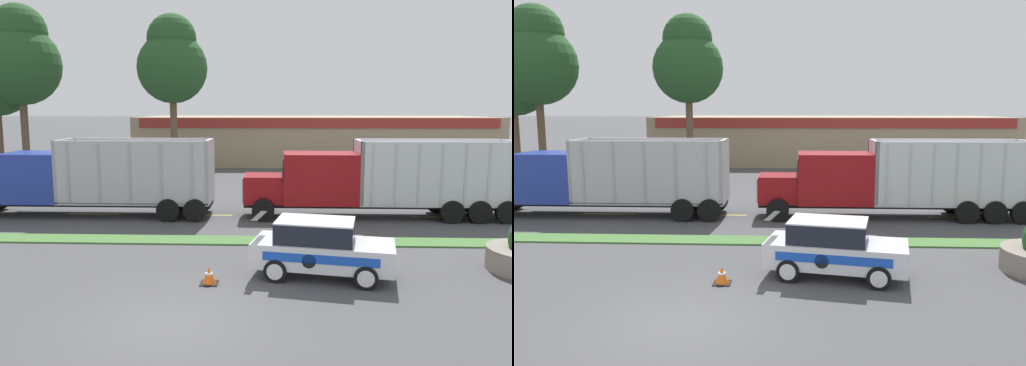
% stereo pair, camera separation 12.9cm
% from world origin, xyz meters
% --- Properties ---
extents(ground_plane, '(600.00, 600.00, 0.00)m').
position_xyz_m(ground_plane, '(0.00, 0.00, 0.00)').
color(ground_plane, '#474749').
extents(grass_verge, '(120.00, 1.21, 0.06)m').
position_xyz_m(grass_verge, '(0.00, 7.31, 0.03)').
color(grass_verge, '#477538').
rests_on(grass_verge, ground_plane).
extents(centre_line_3, '(2.40, 0.14, 0.01)m').
position_xyz_m(centre_line_3, '(-6.19, 11.91, 0.00)').
color(centre_line_3, yellow).
rests_on(centre_line_3, ground_plane).
extents(centre_line_4, '(2.40, 0.14, 0.01)m').
position_xyz_m(centre_line_4, '(-0.79, 11.91, 0.00)').
color(centre_line_4, yellow).
rests_on(centre_line_4, ground_plane).
extents(centre_line_5, '(2.40, 0.14, 0.01)m').
position_xyz_m(centre_line_5, '(4.61, 11.91, 0.00)').
color(centre_line_5, yellow).
rests_on(centre_line_5, ground_plane).
extents(centre_line_6, '(2.40, 0.14, 0.01)m').
position_xyz_m(centre_line_6, '(10.01, 11.91, 0.00)').
color(centre_line_6, yellow).
rests_on(centre_line_6, ground_plane).
extents(dump_truck_lead, '(12.19, 2.56, 3.59)m').
position_xyz_m(dump_truck_lead, '(6.07, 11.82, 1.61)').
color(dump_truck_lead, black).
rests_on(dump_truck_lead, ground_plane).
extents(dump_truck_mid, '(11.99, 2.66, 3.57)m').
position_xyz_m(dump_truck_mid, '(-7.39, 11.69, 1.59)').
color(dump_truck_mid, black).
rests_on(dump_truck_mid, ground_plane).
extents(rally_car, '(4.39, 2.56, 1.75)m').
position_xyz_m(rally_car, '(3.80, 3.49, 0.88)').
color(rally_car, silver).
rests_on(rally_car, ground_plane).
extents(traffic_cone, '(0.51, 0.51, 0.49)m').
position_xyz_m(traffic_cone, '(0.56, 2.68, 0.24)').
color(traffic_cone, black).
rests_on(traffic_cone, ground_plane).
extents(store_building_backdrop, '(31.14, 12.10, 4.22)m').
position_xyz_m(store_building_backdrop, '(5.80, 36.47, 2.11)').
color(store_building_backdrop, '#9E896B').
rests_on(store_building_backdrop, ground_plane).
extents(tree_behind_left, '(5.09, 5.09, 11.70)m').
position_xyz_m(tree_behind_left, '(-5.10, 25.66, 8.35)').
color(tree_behind_left, brown).
rests_on(tree_behind_left, ground_plane).
extents(tree_behind_right, '(5.61, 5.61, 12.21)m').
position_xyz_m(tree_behind_right, '(-15.59, 24.27, 8.53)').
color(tree_behind_right, brown).
rests_on(tree_behind_right, ground_plane).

